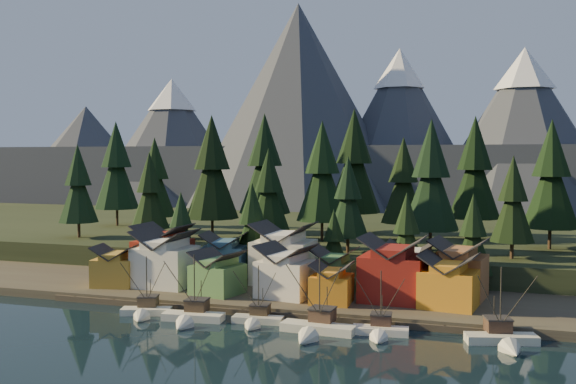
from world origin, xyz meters
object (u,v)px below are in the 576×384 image
(boat_5, at_px, (380,322))
(house_back_0, at_px, (163,250))
(boat_6, at_px, (504,329))
(house_back_1, at_px, (224,256))
(house_front_0, at_px, (115,265))
(boat_3, at_px, (256,312))
(boat_4, at_px, (315,319))
(boat_1, at_px, (145,303))
(boat_2, at_px, (191,308))
(house_front_1, at_px, (165,257))

(boat_5, height_order, house_back_0, house_back_0)
(boat_6, relative_size, house_back_0, 1.09)
(house_back_1, bearing_deg, boat_6, -35.05)
(house_front_0, bearing_deg, boat_6, -21.81)
(boat_3, bearing_deg, house_back_1, 117.99)
(boat_4, height_order, house_back_1, boat_4)
(boat_5, bearing_deg, house_front_0, 160.47)
(boat_5, height_order, boat_6, boat_6)
(boat_1, relative_size, boat_5, 1.03)
(boat_6, bearing_deg, boat_4, 170.77)
(boat_2, distance_m, house_front_0, 27.24)
(house_back_0, relative_size, house_back_1, 1.10)
(boat_3, bearing_deg, house_back_0, 136.80)
(boat_2, distance_m, house_back_0, 30.15)
(house_back_0, bearing_deg, boat_1, -67.81)
(boat_3, distance_m, house_front_0, 35.43)
(boat_6, distance_m, house_back_0, 67.95)
(boat_1, distance_m, house_front_0, 19.48)
(boat_3, bearing_deg, boat_5, -7.24)
(house_front_1, bearing_deg, house_back_1, 47.04)
(boat_6, bearing_deg, house_front_1, 150.59)
(house_back_0, bearing_deg, boat_6, -18.44)
(boat_4, xyz_separation_m, boat_6, (25.96, 2.77, 0.02))
(boat_4, relative_size, house_front_1, 1.17)
(boat_2, xyz_separation_m, boat_3, (10.14, 2.03, -0.26))
(house_back_1, bearing_deg, house_front_0, -157.60)
(boat_1, bearing_deg, boat_3, -15.03)
(boat_1, bearing_deg, house_back_0, 94.79)
(boat_4, height_order, house_front_0, boat_4)
(boat_2, relative_size, boat_5, 1.12)
(house_front_1, distance_m, house_back_1, 11.91)
(boat_5, bearing_deg, boat_6, -3.41)
(boat_1, distance_m, boat_3, 19.03)
(boat_3, relative_size, house_front_1, 0.94)
(house_back_0, bearing_deg, boat_2, -52.72)
(house_front_1, relative_size, house_back_1, 1.08)
(house_back_0, xyz_separation_m, house_back_1, (12.42, 1.96, -0.76))
(boat_1, height_order, boat_3, boat_1)
(boat_2, relative_size, boat_6, 0.98)
(boat_3, relative_size, boat_5, 0.96)
(boat_3, height_order, boat_4, boat_4)
(boat_1, bearing_deg, boat_4, -21.14)
(boat_4, height_order, house_back_0, house_back_0)
(boat_5, distance_m, boat_6, 16.92)
(house_front_1, bearing_deg, boat_2, -50.09)
(boat_2, bearing_deg, house_back_1, 95.71)
(boat_5, distance_m, house_back_0, 52.55)
(boat_6, height_order, house_back_1, house_back_1)
(boat_1, distance_m, house_front_1, 17.29)
(boat_3, bearing_deg, boat_2, -174.18)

